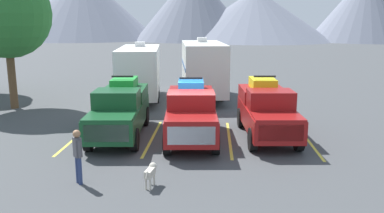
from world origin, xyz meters
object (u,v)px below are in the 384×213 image
(pickup_truck_b, at_px, (191,112))
(dog, at_px, (151,172))
(pickup_truck_a, at_px, (120,109))
(pickup_truck_c, at_px, (267,110))
(camper_trailer_b, at_px, (203,67))
(camper_trailer_a, at_px, (140,70))
(person_a, at_px, (78,153))

(pickup_truck_b, height_order, dog, pickup_truck_b)
(pickup_truck_a, bearing_deg, dog, -68.32)
(pickup_truck_a, xyz_separation_m, pickup_truck_c, (6.45, 0.18, 0.01))
(pickup_truck_b, distance_m, camper_trailer_b, 9.19)
(camper_trailer_a, distance_m, person_a, 13.38)
(pickup_truck_a, relative_size, person_a, 3.40)
(pickup_truck_b, relative_size, person_a, 3.22)
(camper_trailer_a, bearing_deg, pickup_truck_a, -85.93)
(pickup_truck_a, height_order, camper_trailer_b, camper_trailer_b)
(pickup_truck_a, xyz_separation_m, pickup_truck_b, (3.16, -0.39, 0.00))
(pickup_truck_a, bearing_deg, camper_trailer_a, 94.07)
(person_a, bearing_deg, pickup_truck_a, 89.06)
(pickup_truck_a, distance_m, dog, 6.00)
(pickup_truck_b, xyz_separation_m, camper_trailer_b, (0.27, 9.15, 0.86))
(pickup_truck_a, height_order, dog, pickup_truck_a)
(pickup_truck_a, distance_m, pickup_truck_c, 6.45)
(camper_trailer_a, bearing_deg, pickup_truck_b, -65.79)
(camper_trailer_b, bearing_deg, pickup_truck_b, -91.68)
(pickup_truck_a, bearing_deg, camper_trailer_b, 68.64)
(pickup_truck_c, bearing_deg, person_a, -139.24)
(pickup_truck_c, xyz_separation_m, camper_trailer_b, (-3.02, 8.58, 0.86))
(camper_trailer_a, height_order, person_a, camper_trailer_a)
(camper_trailer_a, bearing_deg, dog, -78.37)
(pickup_truck_a, distance_m, camper_trailer_a, 7.93)
(pickup_truck_a, xyz_separation_m, person_a, (-0.09, -5.46, -0.19))
(pickup_truck_a, relative_size, pickup_truck_b, 1.06)
(camper_trailer_b, height_order, dog, camper_trailer_b)
(pickup_truck_b, bearing_deg, dog, -100.52)
(pickup_truck_c, bearing_deg, pickup_truck_b, -170.21)
(pickup_truck_a, height_order, person_a, pickup_truck_a)
(pickup_truck_c, height_order, person_a, pickup_truck_c)
(camper_trailer_a, relative_size, dog, 9.82)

